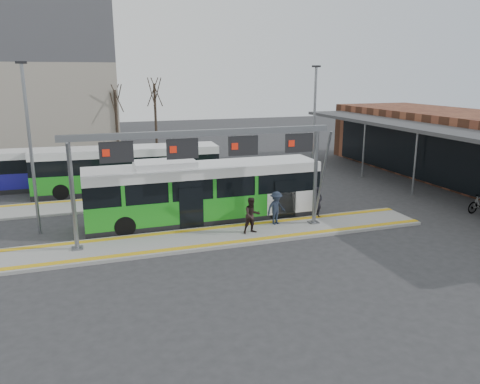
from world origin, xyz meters
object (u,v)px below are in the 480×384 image
object	(u,v)px
gantry	(207,152)
hero_bus	(204,193)
passenger_c	(276,208)
passenger_b	(252,215)
passenger_a	(317,202)

from	to	relation	value
gantry	hero_bus	size ratio (longest dim) A/B	1.03
passenger_c	hero_bus	bearing A→B (deg)	131.35
passenger_b	passenger_c	size ratio (longest dim) A/B	1.03
gantry	hero_bus	world-z (taller)	gantry
gantry	passenger_b	bearing A→B (deg)	-11.22
gantry	passenger_b	size ratio (longest dim) A/B	7.13
passenger_a	gantry	bearing A→B (deg)	167.37
passenger_a	passenger_c	world-z (taller)	passenger_c
gantry	passenger_a	world-z (taller)	gantry
passenger_a	passenger_c	size ratio (longest dim) A/B	0.98
passenger_b	gantry	bearing A→B (deg)	163.02
hero_bus	passenger_a	distance (m)	6.27
gantry	passenger_a	xyz separation A→B (m)	(6.47, 0.84, -3.28)
hero_bus	passenger_a	size ratio (longest dim) A/B	7.30
passenger_a	passenger_c	xyz separation A→B (m)	(-2.61, -0.33, 0.02)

